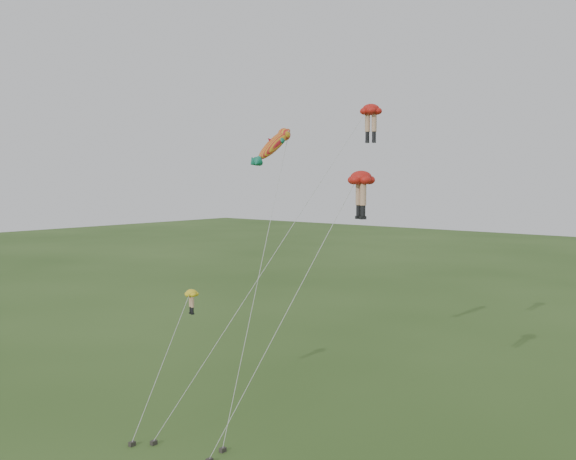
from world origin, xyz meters
The scene contains 5 objects.
ground centered at (0.00, 0.00, 0.00)m, with size 300.00×300.00×0.00m, color #2C4719.
legs_kite_red_high centered at (2.73, 11.86, 18.89)m, with size 6.37×14.90×19.76m.
legs_kite_red_mid centered at (6.80, 4.72, 14.56)m, with size 6.43×7.31×15.33m.
legs_kite_yellow centered at (-6.23, 4.30, 6.88)m, with size 3.80×8.02×7.56m.
fish_kite centered at (-1.98, 8.03, 17.06)m, with size 4.02×9.78×18.52m.
Camera 1 is at (25.58, -23.75, 14.89)m, focal length 40.00 mm.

